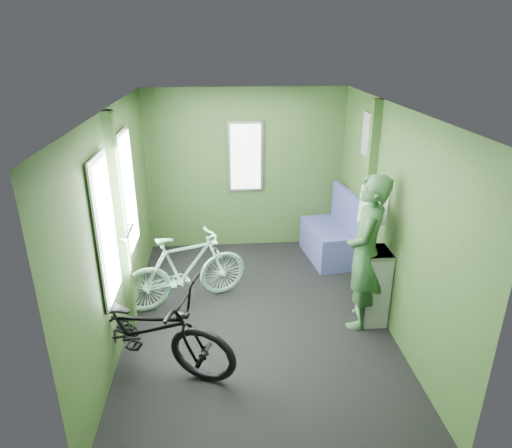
{
  "coord_description": "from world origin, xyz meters",
  "views": [
    {
      "loc": [
        -0.35,
        -4.29,
        2.92
      ],
      "look_at": [
        0.0,
        0.1,
        1.1
      ],
      "focal_mm": 32.0,
      "sensor_mm": 36.0,
      "label": 1
    }
  ],
  "objects_px": {
    "bicycle_black": "(145,370)",
    "bicycle_mint": "(188,303)",
    "bench_seat": "(330,239)",
    "passenger": "(366,253)",
    "waste_box": "(374,286)"
  },
  "relations": [
    {
      "from": "waste_box",
      "to": "bench_seat",
      "type": "distance_m",
      "value": 1.56
    },
    {
      "from": "bicycle_black",
      "to": "passenger",
      "type": "distance_m",
      "value": 2.47
    },
    {
      "from": "bicycle_mint",
      "to": "bench_seat",
      "type": "distance_m",
      "value": 2.22
    },
    {
      "from": "bicycle_black",
      "to": "bench_seat",
      "type": "distance_m",
      "value": 3.17
    },
    {
      "from": "bench_seat",
      "to": "bicycle_black",
      "type": "bearing_deg",
      "value": -143.6
    },
    {
      "from": "waste_box",
      "to": "passenger",
      "type": "bearing_deg",
      "value": -169.09
    },
    {
      "from": "passenger",
      "to": "bench_seat",
      "type": "distance_m",
      "value": 1.67
    },
    {
      "from": "bicycle_mint",
      "to": "bench_seat",
      "type": "xyz_separation_m",
      "value": [
        1.94,
        1.05,
        0.3
      ]
    },
    {
      "from": "bicycle_black",
      "to": "bicycle_mint",
      "type": "distance_m",
      "value": 1.19
    },
    {
      "from": "waste_box",
      "to": "bench_seat",
      "type": "relative_size",
      "value": 0.84
    },
    {
      "from": "passenger",
      "to": "bench_seat",
      "type": "relative_size",
      "value": 1.66
    },
    {
      "from": "bicycle_mint",
      "to": "waste_box",
      "type": "height_order",
      "value": "waste_box"
    },
    {
      "from": "bicycle_mint",
      "to": "passenger",
      "type": "height_order",
      "value": "passenger"
    },
    {
      "from": "bicycle_black",
      "to": "waste_box",
      "type": "height_order",
      "value": "waste_box"
    },
    {
      "from": "bicycle_mint",
      "to": "waste_box",
      "type": "distance_m",
      "value": 2.15
    }
  ]
}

